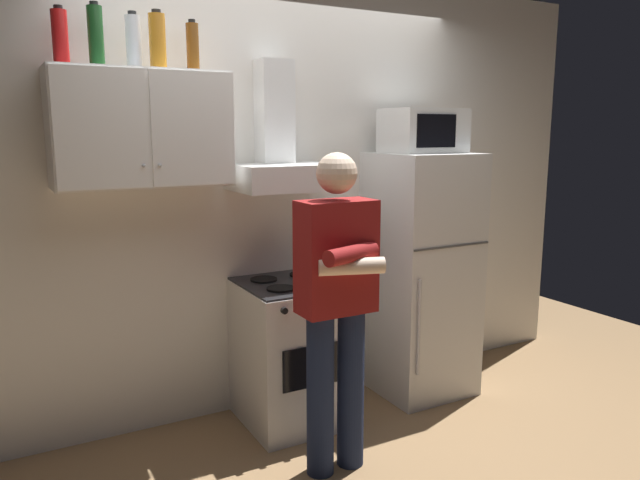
# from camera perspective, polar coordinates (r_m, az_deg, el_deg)

# --- Properties ---
(ground_plane) EXTENTS (7.00, 7.00, 0.00)m
(ground_plane) POSITION_cam_1_polar(r_m,az_deg,el_deg) (3.69, -0.00, -17.83)
(ground_plane) COLOR olive
(back_wall_tiled) EXTENTS (4.80, 0.10, 2.70)m
(back_wall_tiled) POSITION_cam_1_polar(r_m,az_deg,el_deg) (3.82, -4.34, 4.37)
(back_wall_tiled) COLOR silver
(back_wall_tiled) RESTS_ON ground_plane
(upper_cabinet) EXTENTS (0.90, 0.37, 0.60)m
(upper_cabinet) POSITION_cam_1_polar(r_m,az_deg,el_deg) (3.31, -16.49, 10.02)
(upper_cabinet) COLOR white
(stove_oven) EXTENTS (0.60, 0.62, 0.87)m
(stove_oven) POSITION_cam_1_polar(r_m,az_deg,el_deg) (3.70, -2.58, -10.46)
(stove_oven) COLOR white
(stove_oven) RESTS_ON ground_plane
(range_hood) EXTENTS (0.60, 0.44, 0.75)m
(range_hood) POSITION_cam_1_polar(r_m,az_deg,el_deg) (3.57, -3.63, 7.96)
(range_hood) COLOR white
(refrigerator) EXTENTS (0.60, 0.62, 1.60)m
(refrigerator) POSITION_cam_1_polar(r_m,az_deg,el_deg) (4.08, 9.46, -3.21)
(refrigerator) COLOR silver
(refrigerator) RESTS_ON ground_plane
(microwave) EXTENTS (0.48, 0.37, 0.28)m
(microwave) POSITION_cam_1_polar(r_m,az_deg,el_deg) (3.98, 9.70, 10.12)
(microwave) COLOR silver
(microwave) RESTS_ON refrigerator
(person_standing) EXTENTS (0.38, 0.33, 1.64)m
(person_standing) POSITION_cam_1_polar(r_m,az_deg,el_deg) (3.02, 1.59, -5.89)
(person_standing) COLOR #192342
(person_standing) RESTS_ON ground_plane
(cooking_pot) EXTENTS (0.32, 0.22, 0.09)m
(cooking_pot) POSITION_cam_1_polar(r_m,az_deg,el_deg) (3.51, 0.13, -3.25)
(cooking_pot) COLOR #B7BABF
(cooking_pot) RESTS_ON stove_oven
(bottle_beer_brown) EXTENTS (0.07, 0.07, 0.27)m
(bottle_beer_brown) POSITION_cam_1_polar(r_m,az_deg,el_deg) (3.45, -11.92, 17.36)
(bottle_beer_brown) COLOR brown
(bottle_beer_brown) RESTS_ON upper_cabinet
(bottle_soda_red) EXTENTS (0.08, 0.08, 0.28)m
(bottle_soda_red) POSITION_cam_1_polar(r_m,az_deg,el_deg) (3.31, -23.31, 17.15)
(bottle_soda_red) COLOR red
(bottle_soda_red) RESTS_ON upper_cabinet
(bottle_wine_green) EXTENTS (0.07, 0.07, 0.31)m
(bottle_wine_green) POSITION_cam_1_polar(r_m,az_deg,el_deg) (3.30, -20.40, 17.60)
(bottle_wine_green) COLOR #19471E
(bottle_wine_green) RESTS_ON upper_cabinet
(bottle_vodka_clear) EXTENTS (0.08, 0.08, 0.28)m
(bottle_vodka_clear) POSITION_cam_1_polar(r_m,az_deg,el_deg) (3.36, -17.19, 17.43)
(bottle_vodka_clear) COLOR silver
(bottle_vodka_clear) RESTS_ON upper_cabinet
(bottle_liquor_amber) EXTENTS (0.08, 0.08, 0.30)m
(bottle_liquor_amber) POSITION_cam_1_polar(r_m,az_deg,el_deg) (3.35, -15.08, 17.65)
(bottle_liquor_amber) COLOR #B7721E
(bottle_liquor_amber) RESTS_ON upper_cabinet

